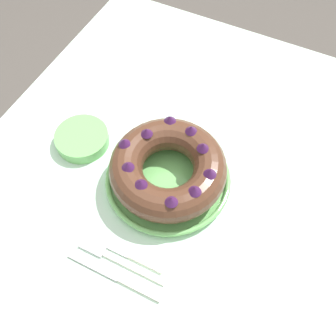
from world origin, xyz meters
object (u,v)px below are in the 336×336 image
cake_knife (131,255)px  side_bowl (82,139)px  serving_dish (168,179)px  bundt_cake (168,168)px  fork (115,259)px  serving_knife (121,278)px

cake_knife → side_bowl: bearing=50.7°
serving_dish → bundt_cake: size_ratio=1.10×
side_bowl → fork: bearing=-134.9°
bundt_cake → side_bowl: size_ratio=1.99×
serving_dish → serving_knife: bearing=-176.5°
serving_dish → fork: size_ratio=1.45×
serving_dish → side_bowl: 0.24m
bundt_cake → fork: size_ratio=1.31×
serving_dish → cake_knife: size_ratio=1.64×
cake_knife → side_bowl: size_ratio=1.34×
fork → serving_knife: bearing=-131.2°
bundt_cake → serving_knife: 0.26m
bundt_cake → fork: 0.23m
fork → cake_knife: (0.02, -0.03, 0.00)m
serving_knife → cake_knife: bearing=1.6°
serving_dish → cake_knife: bearing=-177.1°
cake_knife → serving_dish: bearing=2.5°
bundt_cake → fork: (-0.22, 0.02, -0.06)m
serving_dish → serving_knife: 0.25m
serving_dish → serving_knife: (-0.25, -0.02, -0.01)m
serving_knife → side_bowl: bearing=41.0°
bundt_cake → cake_knife: 0.20m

